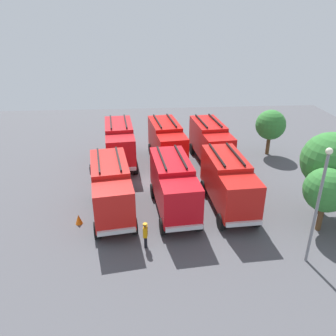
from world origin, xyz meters
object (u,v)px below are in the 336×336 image
(fire_truck_3, at_px, (174,184))
(firefighter_2, at_px, (254,190))
(fire_truck_1, at_px, (111,187))
(lamppost, at_px, (319,199))
(firefighter_0, at_px, (145,234))
(tree_2, at_px, (326,190))
(fire_truck_4, at_px, (210,141))
(tree_0, at_px, (271,125))
(fire_truck_2, at_px, (167,141))
(firefighter_1, at_px, (92,173))
(fire_truck_5, at_px, (228,181))
(tree_1, at_px, (330,161))
(fire_truck_0, at_px, (120,142))
(traffic_cone_0, at_px, (79,219))

(fire_truck_3, xyz_separation_m, firefighter_2, (-0.83, 6.18, -1.14))
(fire_truck_1, height_order, lamppost, lamppost)
(firefighter_0, distance_m, tree_2, 11.66)
(fire_truck_4, xyz_separation_m, tree_0, (-1.51, 6.29, 0.93))
(fire_truck_3, bearing_deg, fire_truck_2, 173.67)
(fire_truck_2, bearing_deg, tree_0, 89.15)
(fire_truck_3, distance_m, firefighter_1, 8.03)
(fire_truck_5, relative_size, tree_0, 1.60)
(fire_truck_3, relative_size, tree_1, 1.23)
(fire_truck_5, height_order, tree_1, tree_1)
(fire_truck_0, distance_m, firefighter_1, 4.91)
(fire_truck_5, height_order, traffic_cone_0, fire_truck_5)
(fire_truck_1, distance_m, tree_2, 14.07)
(firefighter_1, bearing_deg, tree_1, -43.91)
(fire_truck_3, relative_size, firefighter_2, 4.14)
(fire_truck_5, bearing_deg, fire_truck_2, -159.66)
(lamppost, bearing_deg, fire_truck_1, -117.24)
(fire_truck_0, xyz_separation_m, traffic_cone_0, (10.18, -2.33, -1.80))
(traffic_cone_0, bearing_deg, lamppost, 70.67)
(firefighter_0, xyz_separation_m, tree_0, (-14.19, 12.68, 2.13))
(tree_0, bearing_deg, firefighter_2, -25.37)
(firefighter_2, xyz_separation_m, tree_1, (1.88, 4.30, 3.03))
(fire_truck_2, relative_size, firefighter_2, 4.17)
(firefighter_0, relative_size, tree_1, 0.28)
(firefighter_1, xyz_separation_m, tree_0, (-5.42, 16.99, 2.07))
(fire_truck_1, bearing_deg, fire_truck_2, 145.15)
(fire_truck_3, xyz_separation_m, firefighter_0, (4.03, -2.08, -1.21))
(fire_truck_2, height_order, tree_1, tree_1)
(tree_2, distance_m, lamppost, 3.81)
(firefighter_2, bearing_deg, tree_0, -64.86)
(fire_truck_2, xyz_separation_m, fire_truck_5, (8.75, 3.81, 0.00))
(firefighter_2, distance_m, tree_2, 5.42)
(fire_truck_0, distance_m, traffic_cone_0, 10.60)
(fire_truck_4, distance_m, lamppost, 15.05)
(fire_truck_4, bearing_deg, tree_0, 98.09)
(firefighter_0, bearing_deg, lamppost, 175.59)
(fire_truck_4, xyz_separation_m, traffic_cone_0, (9.82, -10.89, -1.80))
(fire_truck_1, xyz_separation_m, tree_2, (3.02, 13.72, 0.81))
(firefighter_1, height_order, lamppost, lamppost)
(firefighter_0, bearing_deg, fire_truck_2, -92.23)
(fire_truck_4, relative_size, firefighter_1, 4.13)
(fire_truck_3, xyz_separation_m, lamppost, (6.01, 7.19, 1.93))
(firefighter_1, xyz_separation_m, firefighter_2, (3.89, 12.57, -0.00))
(tree_2, bearing_deg, fire_truck_0, -131.60)
(fire_truck_3, xyz_separation_m, tree_2, (3.09, 9.37, 0.81))
(fire_truck_2, bearing_deg, lamppost, 17.75)
(fire_truck_3, xyz_separation_m, tree_0, (-10.15, 10.60, 0.93))
(firefighter_1, distance_m, lamppost, 17.58)
(firefighter_2, bearing_deg, fire_truck_2, -3.03)
(firefighter_2, relative_size, tree_2, 0.40)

